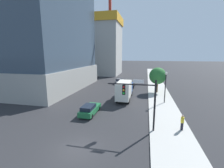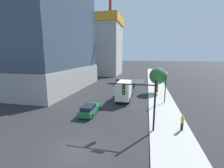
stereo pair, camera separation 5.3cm
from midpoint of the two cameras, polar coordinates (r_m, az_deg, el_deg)
ground_plane at (r=15.15m, az=-12.97°, el=-22.49°), size 400.00×400.00×0.00m
sidewalk at (r=32.49m, az=17.29°, el=-4.24°), size 4.42×120.00×0.15m
construction_building at (r=65.73m, az=-3.36°, el=14.94°), size 25.37×15.34×32.42m
traffic_light_pole at (r=16.64m, az=10.25°, el=-4.31°), size 5.16×0.48×5.56m
street_lamp at (r=27.35m, az=19.33°, el=0.51°), size 0.44×0.44×5.26m
street_tree at (r=34.55m, az=16.66°, el=2.88°), size 3.59×3.59×5.40m
car_green at (r=22.02m, az=-8.17°, el=-9.26°), size 1.78×4.64×1.46m
car_gray at (r=44.42m, az=2.78°, el=1.10°), size 1.83×4.25×1.44m
car_black at (r=39.53m, az=7.01°, el=-0.24°), size 1.90×4.46×1.40m
box_truck at (r=28.41m, az=4.78°, el=-2.07°), size 2.30×7.62×3.50m
pedestrian_yellow_shirt at (r=18.80m, az=24.65°, el=-12.82°), size 0.34×0.34×1.72m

